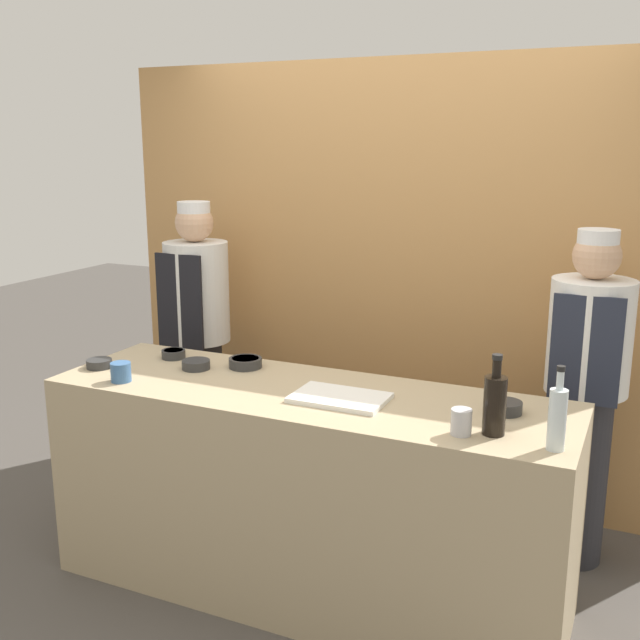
{
  "coord_description": "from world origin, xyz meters",
  "views": [
    {
      "loc": [
        1.3,
        -2.71,
        1.97
      ],
      "look_at": [
        0.0,
        0.14,
        1.22
      ],
      "focal_mm": 42.0,
      "sensor_mm": 36.0,
      "label": 1
    }
  ],
  "objects_px": {
    "sauce_bowl_yellow": "(505,407)",
    "bottle_soy": "(495,403)",
    "cup_blue": "(121,372)",
    "cup_steel": "(461,422)",
    "sauce_bowl_green": "(99,363)",
    "bottle_clear": "(557,417)",
    "sauce_bowl_orange": "(196,364)",
    "sauce_bowl_white": "(174,354)",
    "chef_left": "(198,334)",
    "chef_right": "(585,389)",
    "cutting_board": "(340,398)",
    "sauce_bowl_purple": "(245,362)"
  },
  "relations": [
    {
      "from": "sauce_bowl_yellow",
      "to": "chef_left",
      "type": "relative_size",
      "value": 0.08
    },
    {
      "from": "cup_blue",
      "to": "cup_steel",
      "type": "bearing_deg",
      "value": 0.58
    },
    {
      "from": "sauce_bowl_orange",
      "to": "cup_steel",
      "type": "xyz_separation_m",
      "value": [
        1.32,
        -0.28,
        0.02
      ]
    },
    {
      "from": "sauce_bowl_white",
      "to": "sauce_bowl_green",
      "type": "bearing_deg",
      "value": -128.94
    },
    {
      "from": "sauce_bowl_yellow",
      "to": "bottle_clear",
      "type": "relative_size",
      "value": 0.43
    },
    {
      "from": "sauce_bowl_orange",
      "to": "cup_blue",
      "type": "distance_m",
      "value": 0.35
    },
    {
      "from": "sauce_bowl_white",
      "to": "sauce_bowl_yellow",
      "type": "xyz_separation_m",
      "value": [
        1.62,
        -0.09,
        0.0
      ]
    },
    {
      "from": "sauce_bowl_green",
      "to": "bottle_clear",
      "type": "bearing_deg",
      "value": -2.91
    },
    {
      "from": "sauce_bowl_yellow",
      "to": "bottle_soy",
      "type": "distance_m",
      "value": 0.25
    },
    {
      "from": "sauce_bowl_white",
      "to": "cutting_board",
      "type": "height_order",
      "value": "sauce_bowl_white"
    },
    {
      "from": "sauce_bowl_white",
      "to": "bottle_clear",
      "type": "height_order",
      "value": "bottle_clear"
    },
    {
      "from": "sauce_bowl_white",
      "to": "bottle_clear",
      "type": "relative_size",
      "value": 0.38
    },
    {
      "from": "sauce_bowl_white",
      "to": "sauce_bowl_orange",
      "type": "height_order",
      "value": "same"
    },
    {
      "from": "sauce_bowl_yellow",
      "to": "sauce_bowl_white",
      "type": "bearing_deg",
      "value": 176.72
    },
    {
      "from": "sauce_bowl_white",
      "to": "bottle_clear",
      "type": "bearing_deg",
      "value": -11.67
    },
    {
      "from": "sauce_bowl_white",
      "to": "cutting_board",
      "type": "bearing_deg",
      "value": -12.91
    },
    {
      "from": "sauce_bowl_orange",
      "to": "bottle_soy",
      "type": "relative_size",
      "value": 0.44
    },
    {
      "from": "sauce_bowl_yellow",
      "to": "cup_blue",
      "type": "bearing_deg",
      "value": -169.34
    },
    {
      "from": "bottle_soy",
      "to": "bottle_clear",
      "type": "relative_size",
      "value": 1.0
    },
    {
      "from": "sauce_bowl_yellow",
      "to": "cup_blue",
      "type": "relative_size",
      "value": 1.44
    },
    {
      "from": "sauce_bowl_green",
      "to": "cup_blue",
      "type": "bearing_deg",
      "value": -28.18
    },
    {
      "from": "sauce_bowl_yellow",
      "to": "bottle_soy",
      "type": "xyz_separation_m",
      "value": [
        0.0,
        -0.24,
        0.09
      ]
    },
    {
      "from": "chef_left",
      "to": "cup_steel",
      "type": "bearing_deg",
      "value": -28.82
    },
    {
      "from": "sauce_bowl_yellow",
      "to": "cup_blue",
      "type": "height_order",
      "value": "cup_blue"
    },
    {
      "from": "cup_steel",
      "to": "chef_right",
      "type": "bearing_deg",
      "value": 70.68
    },
    {
      "from": "bottle_soy",
      "to": "bottle_clear",
      "type": "bearing_deg",
      "value": -13.12
    },
    {
      "from": "bottle_clear",
      "to": "sauce_bowl_white",
      "type": "bearing_deg",
      "value": 168.33
    },
    {
      "from": "chef_left",
      "to": "chef_right",
      "type": "distance_m",
      "value": 2.11
    },
    {
      "from": "sauce_bowl_white",
      "to": "bottle_soy",
      "type": "height_order",
      "value": "bottle_soy"
    },
    {
      "from": "cutting_board",
      "to": "cup_steel",
      "type": "bearing_deg",
      "value": -16.28
    },
    {
      "from": "cup_blue",
      "to": "cup_steel",
      "type": "xyz_separation_m",
      "value": [
        1.51,
        0.02,
        0.01
      ]
    },
    {
      "from": "chef_left",
      "to": "chef_right",
      "type": "height_order",
      "value": "chef_left"
    },
    {
      "from": "cup_steel",
      "to": "cup_blue",
      "type": "bearing_deg",
      "value": -179.42
    },
    {
      "from": "sauce_bowl_orange",
      "to": "sauce_bowl_yellow",
      "type": "xyz_separation_m",
      "value": [
        1.42,
        0.01,
        0.0
      ]
    },
    {
      "from": "sauce_bowl_yellow",
      "to": "bottle_soy",
      "type": "height_order",
      "value": "bottle_soy"
    },
    {
      "from": "cup_steel",
      "to": "chef_right",
      "type": "relative_size",
      "value": 0.06
    },
    {
      "from": "sauce_bowl_white",
      "to": "chef_right",
      "type": "distance_m",
      "value": 1.95
    },
    {
      "from": "bottle_clear",
      "to": "bottle_soy",
      "type": "bearing_deg",
      "value": 166.88
    },
    {
      "from": "sauce_bowl_orange",
      "to": "sauce_bowl_purple",
      "type": "xyz_separation_m",
      "value": [
        0.2,
        0.12,
        0.0
      ]
    },
    {
      "from": "sauce_bowl_yellow",
      "to": "chef_left",
      "type": "bearing_deg",
      "value": 159.92
    },
    {
      "from": "sauce_bowl_white",
      "to": "chef_right",
      "type": "bearing_deg",
      "value": 17.65
    },
    {
      "from": "cutting_board",
      "to": "cup_blue",
      "type": "relative_size",
      "value": 4.28
    },
    {
      "from": "sauce_bowl_orange",
      "to": "sauce_bowl_purple",
      "type": "relative_size",
      "value": 0.84
    },
    {
      "from": "sauce_bowl_green",
      "to": "cup_steel",
      "type": "xyz_separation_m",
      "value": [
        1.74,
        -0.11,
        0.03
      ]
    },
    {
      "from": "sauce_bowl_green",
      "to": "sauce_bowl_purple",
      "type": "xyz_separation_m",
      "value": [
        0.62,
        0.29,
        0.0
      ]
    },
    {
      "from": "sauce_bowl_green",
      "to": "cutting_board",
      "type": "relative_size",
      "value": 0.31
    },
    {
      "from": "bottle_clear",
      "to": "chef_right",
      "type": "height_order",
      "value": "chef_right"
    },
    {
      "from": "bottle_soy",
      "to": "cup_steel",
      "type": "bearing_deg",
      "value": -153.56
    },
    {
      "from": "bottle_clear",
      "to": "cup_blue",
      "type": "distance_m",
      "value": 1.84
    },
    {
      "from": "sauce_bowl_yellow",
      "to": "sauce_bowl_purple",
      "type": "distance_m",
      "value": 1.23
    }
  ]
}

